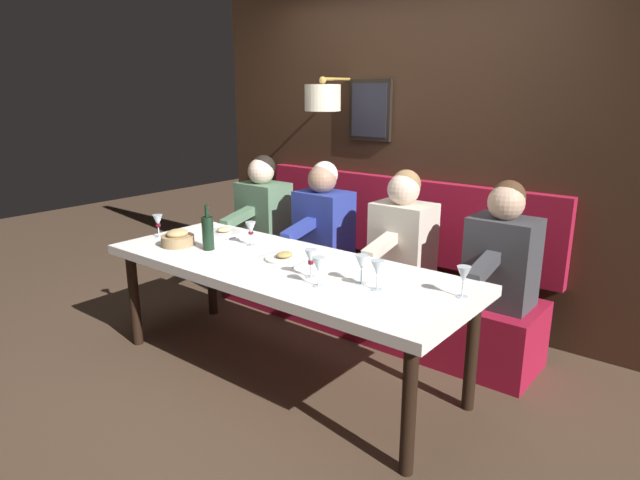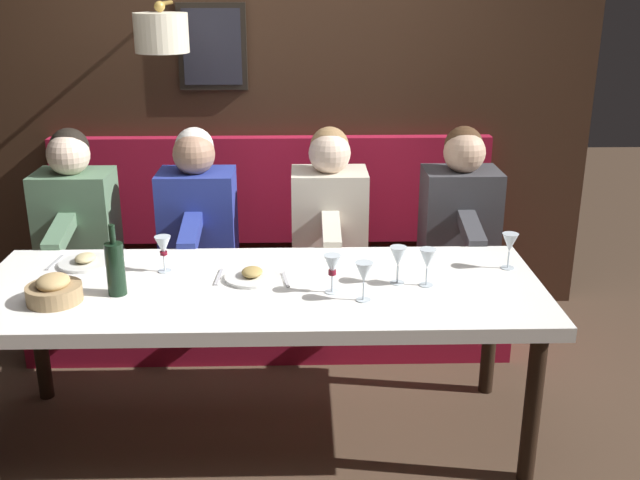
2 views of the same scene
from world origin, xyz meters
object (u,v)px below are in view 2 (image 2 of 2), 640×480
object	(u,v)px
bread_bowl	(54,290)
wine_glass_4	(163,247)
dining_table	(261,298)
wine_glass_5	(510,244)
diner_nearest	(460,206)
diner_middle	(197,208)
wine_glass_3	(398,258)
wine_glass_0	(427,260)
wine_glass_1	(364,273)
wine_bottle	(115,268)
wine_glass_6	(332,266)
diner_near	(329,207)
diner_far	(75,208)

from	to	relation	value
bread_bowl	wine_glass_4	bearing A→B (deg)	-50.78
dining_table	wine_glass_5	distance (m)	1.12
diner_nearest	wine_glass_4	world-z (taller)	diner_nearest
diner_middle	wine_glass_4	distance (m)	0.73
wine_glass_4	wine_glass_3	bearing A→B (deg)	-99.15
wine_glass_0	wine_glass_1	xyz separation A→B (m)	(-0.15, 0.28, 0.00)
diner_middle	wine_glass_1	size ratio (longest dim) A/B	4.82
wine_glass_1	wine_bottle	size ratio (longest dim) A/B	0.55
diner_middle	wine_glass_6	size ratio (longest dim) A/B	4.82
diner_middle	bread_bowl	bearing A→B (deg)	157.15
wine_glass_6	wine_bottle	bearing A→B (deg)	89.66
wine_glass_1	wine_bottle	bearing A→B (deg)	84.89
diner_near	wine_glass_1	size ratio (longest dim) A/B	4.82
wine_glass_5	bread_bowl	xyz separation A→B (m)	(-0.31, 1.91, -0.07)
diner_nearest	wine_glass_4	xyz separation A→B (m)	(-0.72, 1.46, 0.04)
wine_glass_0	wine_bottle	distance (m)	1.28
wine_glass_0	wine_glass_1	size ratio (longest dim) A/B	1.00
diner_middle	wine_glass_5	world-z (taller)	diner_middle
wine_glass_1	wine_bottle	world-z (taller)	wine_bottle
diner_middle	wine_bottle	size ratio (longest dim) A/B	2.64
wine_glass_6	diner_near	bearing A→B (deg)	-1.43
diner_near	wine_glass_5	bearing A→B (deg)	-133.11
wine_glass_1	bread_bowl	bearing A→B (deg)	89.07
diner_near	wine_glass_5	size ratio (longest dim) A/B	4.82
diner_nearest	wine_glass_3	distance (m)	0.99
wine_glass_3	bread_bowl	xyz separation A→B (m)	(-0.15, 1.40, -0.07)
wine_glass_0	wine_glass_4	bearing A→B (deg)	80.62
bread_bowl	wine_glass_6	bearing A→B (deg)	-86.68
wine_glass_0	wine_glass_6	world-z (taller)	same
diner_near	diner_middle	bearing A→B (deg)	90.00
diner_far	wine_glass_1	xyz separation A→B (m)	(-1.06, -1.45, 0.04)
dining_table	bread_bowl	world-z (taller)	bread_bowl
diner_nearest	wine_glass_0	size ratio (longest dim) A/B	4.82
diner_far	wine_glass_4	world-z (taller)	diner_far
wine_bottle	diner_near	bearing A→B (deg)	-43.12
diner_middle	wine_glass_0	size ratio (longest dim) A/B	4.82
diner_near	wine_bottle	bearing A→B (deg)	136.88
dining_table	wine_glass_0	distance (m)	0.73
wine_glass_1	wine_glass_3	bearing A→B (deg)	-42.79
dining_table	wine_bottle	distance (m)	0.61
diner_far	wine_glass_4	bearing A→B (deg)	-140.64
diner_far	wine_glass_3	xyz separation A→B (m)	(-0.89, -1.61, 0.04)
wine_glass_0	diner_near	bearing A→B (deg)	22.48
wine_glass_6	wine_bottle	size ratio (longest dim) A/B	0.55
wine_glass_0	wine_glass_4	world-z (taller)	same
wine_glass_6	wine_glass_3	bearing A→B (deg)	-72.92
diner_near	bread_bowl	world-z (taller)	diner_near
wine_bottle	bread_bowl	distance (m)	0.25
wine_glass_1	wine_glass_6	world-z (taller)	same
diner_nearest	wine_glass_5	bearing A→B (deg)	-174.59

